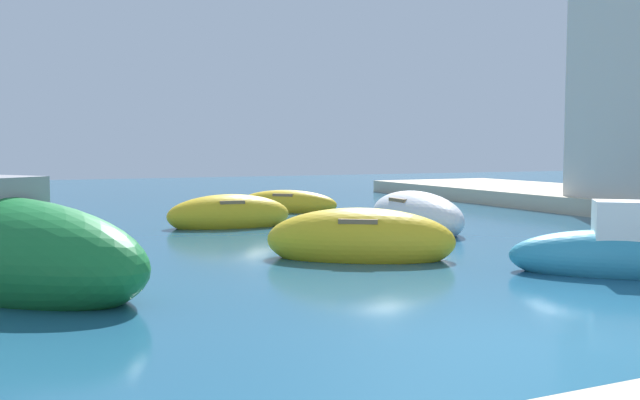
# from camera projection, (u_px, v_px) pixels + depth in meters

# --- Properties ---
(ground) EXTENTS (80.00, 80.00, 0.00)m
(ground) POSITION_uv_depth(u_px,v_px,m) (563.00, 348.00, 6.75)
(ground) COLOR #1E5170
(moored_boat_2) EXTENTS (3.15, 1.45, 1.04)m
(moored_boat_2) POSITION_uv_depth(u_px,v_px,m) (229.00, 215.00, 17.10)
(moored_boat_2) COLOR gold
(moored_boat_2) RESTS_ON ground
(moored_boat_3) EXTENTS (2.99, 2.87, 0.86)m
(moored_boat_3) POSITION_uv_depth(u_px,v_px,m) (287.00, 204.00, 21.14)
(moored_boat_3) COLOR gold
(moored_boat_3) RESTS_ON ground
(moored_boat_4) EXTENTS (3.51, 2.87, 1.16)m
(moored_boat_4) POSITION_uv_depth(u_px,v_px,m) (360.00, 240.00, 12.18)
(moored_boat_4) COLOR gold
(moored_boat_4) RESTS_ON ground
(moored_boat_6) EXTENTS (3.13, 2.81, 1.34)m
(moored_boat_6) POSITION_uv_depth(u_px,v_px,m) (620.00, 253.00, 10.64)
(moored_boat_6) COLOR teal
(moored_boat_6) RESTS_ON ground
(moored_boat_7) EXTENTS (1.43, 3.61, 1.20)m
(moored_boat_7) POSITION_uv_depth(u_px,v_px,m) (415.00, 216.00, 16.45)
(moored_boat_7) COLOR white
(moored_boat_7) RESTS_ON ground
(moored_boat_10) EXTENTS (3.52, 1.58, 0.93)m
(moored_boat_10) POSITION_uv_depth(u_px,v_px,m) (8.00, 221.00, 15.97)
(moored_boat_10) COLOR #B21E1E
(moored_boat_10) RESTS_ON ground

